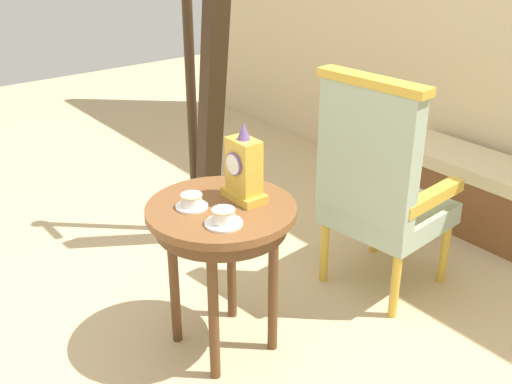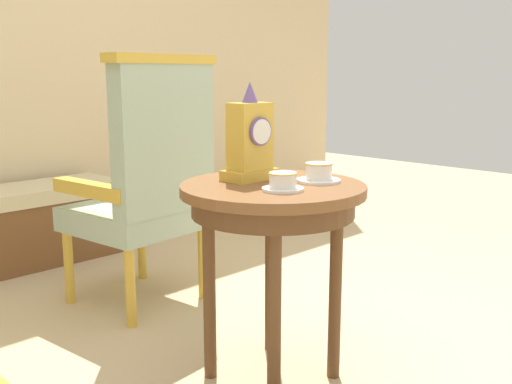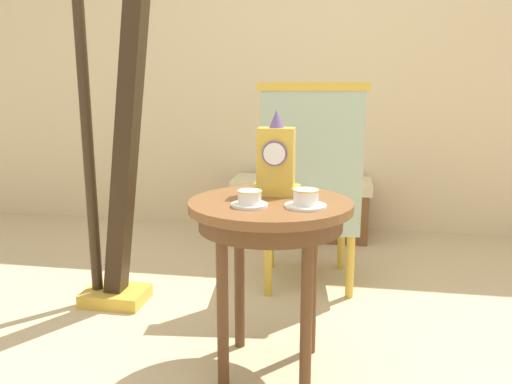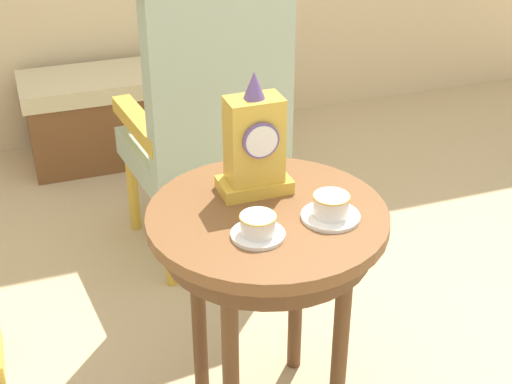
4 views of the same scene
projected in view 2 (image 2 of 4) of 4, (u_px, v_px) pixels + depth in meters
side_table at (273, 210)px, 2.03m from camera, size 0.62×0.62×0.70m
teacup_left at (283, 182)px, 1.89m from camera, size 0.13×0.13×0.06m
teacup_right at (319, 173)px, 2.04m from camera, size 0.15×0.15×0.07m
mantel_clock at (250, 141)px, 2.07m from camera, size 0.19×0.11×0.34m
armchair at (148, 180)px, 2.69m from camera, size 0.60×0.59×1.14m
window_bench at (28, 225)px, 3.38m from camera, size 1.02×0.40×0.44m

